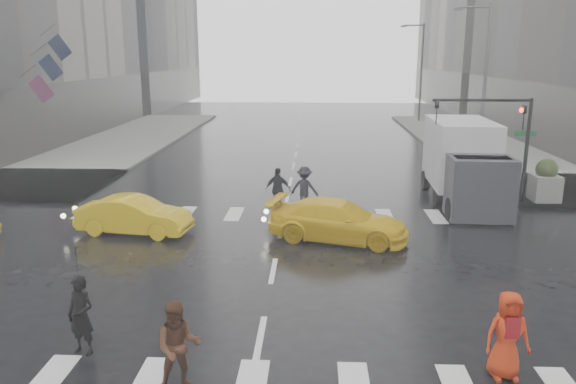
{
  "coord_description": "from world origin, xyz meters",
  "views": [
    {
      "loc": [
        1.17,
        -15.5,
        6.21
      ],
      "look_at": [
        0.35,
        2.0,
        1.91
      ],
      "focal_mm": 35.0,
      "sensor_mm": 36.0,
      "label": 1
    }
  ],
  "objects_px": {
    "pedestrian_orange": "(507,335)",
    "box_truck": "(465,161)",
    "pedestrian_brown": "(179,347)",
    "taxi_mid": "(134,215)",
    "traffic_signal_pole": "(504,129)"
  },
  "relations": [
    {
      "from": "pedestrian_orange",
      "to": "box_truck",
      "type": "bearing_deg",
      "value": 75.23
    },
    {
      "from": "pedestrian_brown",
      "to": "taxi_mid",
      "type": "distance_m",
      "value": 10.21
    },
    {
      "from": "traffic_signal_pole",
      "to": "box_truck",
      "type": "relative_size",
      "value": 0.69
    },
    {
      "from": "pedestrian_brown",
      "to": "pedestrian_orange",
      "type": "relative_size",
      "value": 1.0
    },
    {
      "from": "taxi_mid",
      "to": "pedestrian_orange",
      "type": "bearing_deg",
      "value": -122.36
    },
    {
      "from": "box_truck",
      "to": "pedestrian_brown",
      "type": "bearing_deg",
      "value": -119.68
    },
    {
      "from": "pedestrian_orange",
      "to": "pedestrian_brown",
      "type": "bearing_deg",
      "value": -177.38
    },
    {
      "from": "pedestrian_brown",
      "to": "box_truck",
      "type": "xyz_separation_m",
      "value": [
        8.83,
        14.08,
        0.96
      ]
    },
    {
      "from": "taxi_mid",
      "to": "box_truck",
      "type": "height_order",
      "value": "box_truck"
    },
    {
      "from": "pedestrian_orange",
      "to": "taxi_mid",
      "type": "distance_m",
      "value": 13.39
    },
    {
      "from": "box_truck",
      "to": "pedestrian_orange",
      "type": "bearing_deg",
      "value": -98.32
    },
    {
      "from": "traffic_signal_pole",
      "to": "box_truck",
      "type": "height_order",
      "value": "traffic_signal_pole"
    },
    {
      "from": "traffic_signal_pole",
      "to": "pedestrian_orange",
      "type": "distance_m",
      "value": 14.16
    },
    {
      "from": "pedestrian_orange",
      "to": "box_truck",
      "type": "distance_m",
      "value": 13.61
    },
    {
      "from": "pedestrian_orange",
      "to": "traffic_signal_pole",
      "type": "bearing_deg",
      "value": 69.17
    }
  ]
}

